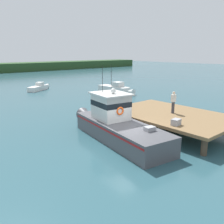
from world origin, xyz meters
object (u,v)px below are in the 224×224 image
(main_fishing_boat, at_px, (116,124))
(mooring_buoy_spare_mooring, at_px, (148,102))
(crate_single_far, at_px, (125,106))
(moored_boat_near_channel, at_px, (116,89))
(deckhand_by_the_boat, at_px, (173,102))
(crate_stack_near_edge, at_px, (176,122))
(moored_boat_far_right, at_px, (39,88))

(main_fishing_boat, distance_m, mooring_buoy_spare_mooring, 11.57)
(crate_single_far, distance_m, moored_boat_near_channel, 14.75)
(moored_boat_near_channel, relative_size, mooring_buoy_spare_mooring, 13.86)
(deckhand_by_the_boat, xyz_separation_m, mooring_buoy_spare_mooring, (5.32, 6.99, -1.84))
(crate_stack_near_edge, relative_size, deckhand_by_the_boat, 0.37)
(mooring_buoy_spare_mooring, bearing_deg, deckhand_by_the_boat, -127.25)
(deckhand_by_the_boat, relative_size, moored_boat_near_channel, 0.26)
(moored_boat_far_right, bearing_deg, main_fishing_boat, -102.44)
(moored_boat_near_channel, bearing_deg, mooring_buoy_spare_mooring, -106.41)
(crate_single_far, relative_size, moored_boat_near_channel, 0.10)
(crate_single_far, xyz_separation_m, crate_stack_near_edge, (-0.77, -5.46, 0.00))
(crate_stack_near_edge, relative_size, mooring_buoy_spare_mooring, 1.34)
(moored_boat_far_right, bearing_deg, moored_boat_near_channel, -51.98)
(deckhand_by_the_boat, bearing_deg, main_fishing_boat, 165.70)
(moored_boat_near_channel, bearing_deg, crate_stack_near_edge, -120.78)
(main_fishing_boat, bearing_deg, moored_boat_near_channel, 48.15)
(crate_stack_near_edge, bearing_deg, mooring_buoy_spare_mooring, 49.18)
(moored_boat_near_channel, bearing_deg, moored_boat_far_right, 128.02)
(main_fishing_boat, height_order, crate_single_far, main_fishing_boat)
(crate_single_far, height_order, mooring_buoy_spare_mooring, crate_single_far)
(main_fishing_boat, xyz_separation_m, moored_boat_near_channel, (12.33, 13.76, -0.47))
(main_fishing_boat, xyz_separation_m, crate_single_far, (3.04, 2.33, 0.39))
(deckhand_by_the_boat, bearing_deg, crate_single_far, 114.83)
(crate_stack_near_edge, xyz_separation_m, moored_boat_near_channel, (10.06, 16.89, -0.86))
(crate_single_far, height_order, deckhand_by_the_boat, deckhand_by_the_boat)
(moored_boat_near_channel, distance_m, moored_boat_far_right, 11.76)
(main_fishing_boat, relative_size, crate_single_far, 16.61)
(moored_boat_near_channel, xyz_separation_m, moored_boat_far_right, (-7.25, 9.27, -0.13))
(crate_stack_near_edge, xyz_separation_m, moored_boat_far_right, (2.82, 26.16, -0.99))
(deckhand_by_the_boat, relative_size, mooring_buoy_spare_mooring, 3.65)
(mooring_buoy_spare_mooring, bearing_deg, main_fishing_boat, -149.83)
(moored_boat_near_channel, bearing_deg, deckhand_by_the_boat, -117.13)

